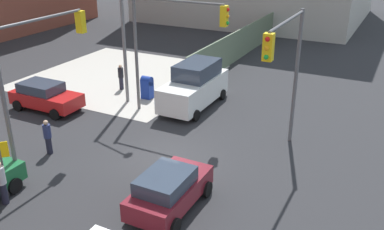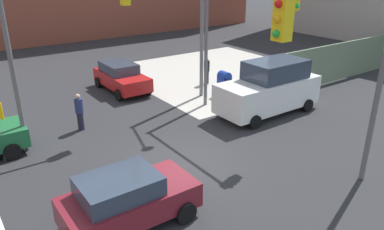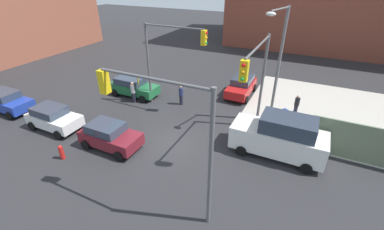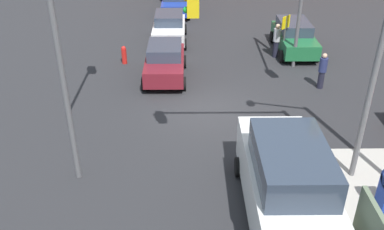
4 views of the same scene
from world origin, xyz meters
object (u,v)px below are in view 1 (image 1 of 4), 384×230
(traffic_signal_se_corner, at_px, (287,61))
(hatchback_maroon, at_px, (169,190))
(coupe_red, at_px, (45,96))
(pedestrian_waiting, at_px, (1,182))
(pedestrian_walking_north, at_px, (48,136))
(traffic_signal_nw_corner, at_px, (38,64))
(van_white_delivery, at_px, (195,86))
(street_lamp_corner, at_px, (127,26))
(traffic_signal_ne_corner, at_px, (169,34))
(mailbox_blue, at_px, (147,87))
(pedestrian_crossing, at_px, (121,77))

(traffic_signal_se_corner, height_order, hatchback_maroon, traffic_signal_se_corner)
(coupe_red, relative_size, pedestrian_waiting, 2.30)
(coupe_red, relative_size, pedestrian_walking_north, 2.47)
(traffic_signal_se_corner, height_order, pedestrian_walking_north, traffic_signal_se_corner)
(traffic_signal_nw_corner, distance_m, coupe_red, 7.56)
(traffic_signal_nw_corner, bearing_deg, van_white_delivery, -16.75)
(street_lamp_corner, relative_size, pedestrian_walking_north, 4.71)
(traffic_signal_nw_corner, height_order, street_lamp_corner, street_lamp_corner)
(van_white_delivery, relative_size, pedestrian_waiting, 2.95)
(traffic_signal_ne_corner, distance_m, pedestrian_walking_north, 8.03)
(van_white_delivery, xyz_separation_m, pedestrian_walking_north, (-8.40, 3.40, -0.40))
(mailbox_blue, relative_size, pedestrian_walking_north, 0.84)
(mailbox_blue, xyz_separation_m, van_white_delivery, (0.20, -3.20, 0.52))
(traffic_signal_se_corner, distance_m, hatchback_maroon, 7.33)
(pedestrian_walking_north, bearing_deg, traffic_signal_nw_corner, 113.44)
(van_white_delivery, distance_m, pedestrian_crossing, 5.63)
(street_lamp_corner, bearing_deg, mailbox_blue, -22.05)
(traffic_signal_se_corner, bearing_deg, mailbox_blue, 69.00)
(street_lamp_corner, xyz_separation_m, van_white_delivery, (1.29, -3.64, -3.42))
(mailbox_blue, height_order, van_white_delivery, van_white_delivery)
(van_white_delivery, bearing_deg, traffic_signal_nw_corner, 163.25)
(hatchback_maroon, height_order, pedestrian_crossing, pedestrian_crossing)
(traffic_signal_ne_corner, distance_m, coupe_red, 8.28)
(coupe_red, bearing_deg, traffic_signal_nw_corner, -133.56)
(hatchback_maroon, distance_m, pedestrian_crossing, 13.73)
(street_lamp_corner, height_order, pedestrian_waiting, street_lamp_corner)
(pedestrian_crossing, relative_size, pedestrian_waiting, 0.92)
(traffic_signal_ne_corner, height_order, pedestrian_walking_north, traffic_signal_ne_corner)
(street_lamp_corner, relative_size, pedestrian_waiting, 4.38)
(traffic_signal_nw_corner, height_order, pedestrian_waiting, traffic_signal_nw_corner)
(traffic_signal_ne_corner, distance_m, hatchback_maroon, 9.64)
(traffic_signal_se_corner, bearing_deg, pedestrian_crossing, 70.36)
(street_lamp_corner, relative_size, mailbox_blue, 5.59)
(coupe_red, xyz_separation_m, pedestrian_waiting, (-7.74, -5.45, 0.11))
(traffic_signal_nw_corner, relative_size, pedestrian_waiting, 3.56)
(traffic_signal_se_corner, distance_m, traffic_signal_ne_corner, 7.13)
(traffic_signal_nw_corner, distance_m, pedestrian_crossing, 10.50)
(traffic_signal_nw_corner, height_order, pedestrian_walking_north, traffic_signal_nw_corner)
(traffic_signal_nw_corner, distance_m, pedestrian_walking_north, 3.83)
(traffic_signal_nw_corner, bearing_deg, pedestrian_crossing, 17.19)
(pedestrian_crossing, bearing_deg, street_lamp_corner, 97.51)
(coupe_red, height_order, pedestrian_waiting, pedestrian_waiting)
(mailbox_blue, distance_m, pedestrian_waiting, 12.06)
(coupe_red, bearing_deg, hatchback_maroon, -114.64)
(mailbox_blue, height_order, pedestrian_crossing, pedestrian_crossing)
(traffic_signal_se_corner, xyz_separation_m, hatchback_maroon, (-5.77, 2.50, -3.77))
(traffic_signal_ne_corner, relative_size, street_lamp_corner, 0.81)
(traffic_signal_nw_corner, bearing_deg, pedestrian_waiting, -167.76)
(pedestrian_crossing, bearing_deg, pedestrian_waiting, 64.28)
(mailbox_blue, relative_size, coupe_red, 0.34)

